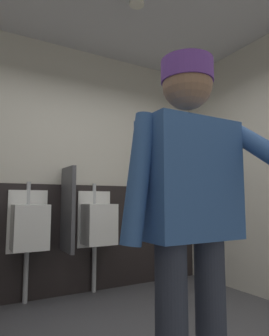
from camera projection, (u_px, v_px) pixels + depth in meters
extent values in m
cube|color=beige|center=(64.00, 166.00, 3.50)|extent=(4.27, 0.12, 2.88)
cube|color=black|center=(64.00, 239.00, 3.34)|extent=(3.67, 0.03, 1.22)
cylinder|color=white|center=(137.00, 3.00, 2.77)|extent=(0.14, 0.14, 0.03)
cube|color=white|center=(27.00, 221.00, 3.15)|extent=(0.40, 0.05, 0.65)
cube|color=white|center=(30.00, 227.00, 3.00)|extent=(0.34, 0.30, 0.45)
cylinder|color=#B7BABF|center=(28.00, 193.00, 3.17)|extent=(0.04, 0.04, 0.24)
cylinder|color=#B7BABF|center=(26.00, 275.00, 3.06)|extent=(0.05, 0.05, 0.55)
cube|color=white|center=(93.00, 219.00, 3.52)|extent=(0.40, 0.05, 0.65)
cube|color=white|center=(99.00, 224.00, 3.36)|extent=(0.34, 0.30, 0.45)
cylinder|color=#B7BABF|center=(94.00, 194.00, 3.54)|extent=(0.04, 0.04, 0.24)
cylinder|color=#B7BABF|center=(94.00, 267.00, 3.42)|extent=(0.05, 0.05, 0.55)
cube|color=#4C4C51|center=(68.00, 209.00, 3.17)|extent=(0.04, 0.40, 0.90)
cylinder|color=#2D3342|center=(211.00, 335.00, 1.34)|extent=(0.14, 0.14, 0.87)
cube|color=#335999|center=(189.00, 179.00, 1.37)|extent=(0.45, 0.24, 0.54)
cylinder|color=#335999|center=(138.00, 178.00, 1.23)|extent=(0.17, 0.09, 0.56)
cylinder|color=#335999|center=(269.00, 153.00, 1.32)|extent=(0.09, 0.50, 0.39)
sphere|color=#8C664C|center=(187.00, 85.00, 1.42)|extent=(0.24, 0.24, 0.24)
cylinder|color=#60388C|center=(187.00, 72.00, 1.42)|extent=(0.25, 0.25, 0.11)
cube|color=silver|center=(144.00, 173.00, 3.91)|extent=(0.10, 0.07, 0.18)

